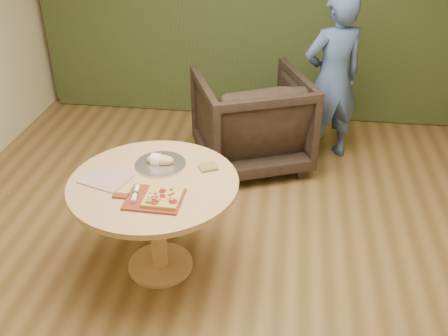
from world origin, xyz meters
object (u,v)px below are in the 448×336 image
bread_roll (159,160)px  pizza_paddle (153,199)px  cutlery_roll (135,194)px  pedestal_table (155,198)px  serving_tray (161,164)px  armchair (251,116)px  flatbread_pizza (163,198)px  person_standing (332,79)px

bread_roll → pizza_paddle: bearing=-81.3°
cutlery_roll → pedestal_table: bearing=65.9°
serving_tray → armchair: size_ratio=0.35×
flatbread_pizza → bread_roll: (-0.13, 0.43, 0.02)m
armchair → person_standing: (0.73, 0.23, 0.32)m
cutlery_roll → bread_roll: 0.41m
pizza_paddle → armchair: size_ratio=0.44×
person_standing → pedestal_table: bearing=31.4°
pizza_paddle → person_standing: size_ratio=0.27×
pedestal_table → cutlery_roll: (-0.06, -0.20, 0.17)m
bread_roll → armchair: size_ratio=0.19×
pizza_paddle → serving_tray: (-0.06, 0.42, -0.00)m
pedestal_table → pizza_paddle: bearing=-76.0°
flatbread_pizza → bread_roll: bread_roll is taller
pizza_paddle → person_standing: 2.38m
pizza_paddle → person_standing: (1.20, 2.05, 0.06)m
flatbread_pizza → bread_roll: 0.44m
flatbread_pizza → person_standing: bearing=61.2°
pedestal_table → bread_roll: bread_roll is taller
pedestal_table → person_standing: person_standing is taller
pedestal_table → armchair: (0.52, 1.61, -0.10)m
pedestal_table → flatbread_pizza: 0.30m
serving_tray → pizza_paddle: bearing=-82.5°
flatbread_pizza → cutlery_roll: bearing=174.3°
pizza_paddle → armchair: 1.89m
person_standing → armchair: bearing=-6.7°
flatbread_pizza → serving_tray: bearing=105.8°
flatbread_pizza → serving_tray: 0.44m
pizza_paddle → bread_roll: bearing=100.0°
armchair → cutlery_roll: bearing=50.1°
pizza_paddle → person_standing: bearing=61.0°
pizza_paddle → bread_roll: bread_roll is taller
pedestal_table → bread_roll: size_ratio=5.89×
pizza_paddle → bread_roll: size_ratio=2.32×
person_standing → serving_tray: bearing=28.2°
serving_tray → bread_roll: size_ratio=1.84×
pedestal_table → armchair: armchair is taller
pedestal_table → serving_tray: size_ratio=3.20×
cutlery_roll → pizza_paddle: bearing=-13.1°
cutlery_roll → armchair: 1.92m
serving_tray → bread_roll: (-0.01, 0.00, 0.04)m
bread_roll → person_standing: size_ratio=0.12×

